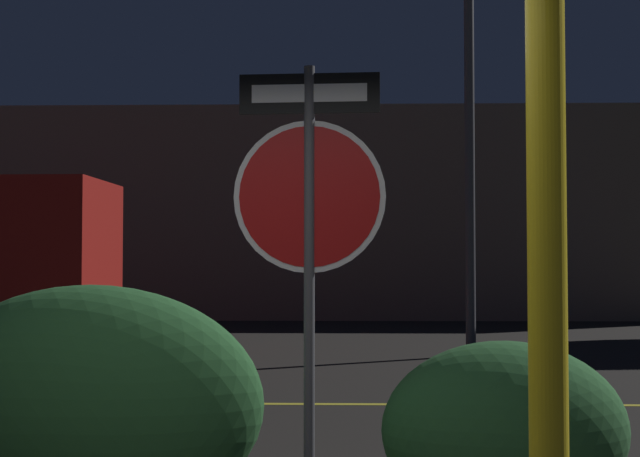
% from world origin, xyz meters
% --- Properties ---
extents(road_center_stripe, '(41.73, 0.12, 0.01)m').
position_xyz_m(road_center_stripe, '(0.00, 6.29, 0.00)').
color(road_center_stripe, gold).
rests_on(road_center_stripe, ground_plane).
extents(stop_sign, '(0.84, 0.07, 2.57)m').
position_xyz_m(stop_sign, '(0.56, 1.75, 1.80)').
color(stop_sign, '#4C4C51').
rests_on(stop_sign, ground_plane).
extents(yellow_pole_right, '(0.13, 0.13, 3.36)m').
position_xyz_m(yellow_pole_right, '(1.39, -0.23, 1.68)').
color(yellow_pole_right, yellow).
rests_on(yellow_pole_right, ground_plane).
extents(hedge_bush_2, '(1.99, 0.80, 1.36)m').
position_xyz_m(hedge_bush_2, '(-0.70, 1.93, 0.68)').
color(hedge_bush_2, '#285B2D').
rests_on(hedge_bush_2, ground_plane).
extents(hedge_bush_3, '(1.42, 0.94, 1.04)m').
position_xyz_m(hedge_bush_3, '(1.67, 2.08, 0.52)').
color(hedge_bush_3, '#2D6633').
rests_on(hedge_bush_3, ground_plane).
extents(street_lamp, '(0.44, 0.44, 8.03)m').
position_xyz_m(street_lamp, '(2.79, 11.19, 5.04)').
color(street_lamp, '#4C4C51').
rests_on(street_lamp, ground_plane).
extents(building_backdrop, '(26.76, 3.04, 5.58)m').
position_xyz_m(building_backdrop, '(-2.77, 21.20, 2.79)').
color(building_backdrop, '#7A6B5B').
rests_on(building_backdrop, ground_plane).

